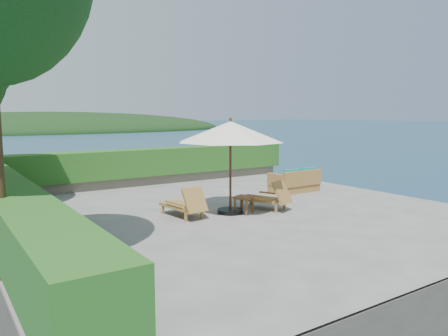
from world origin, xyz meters
TOP-DOWN VIEW (x-y plane):
  - ground at (0.00, 0.00)m, footprint 12.00×12.00m
  - foundation at (0.00, 0.00)m, footprint 12.00×12.00m
  - ocean at (0.00, 0.00)m, footprint 600.00×600.00m
  - offshore_island at (25.00, 140.00)m, footprint 126.00×57.60m
  - planter_wall_far at (0.00, 5.60)m, footprint 12.00×0.60m
  - planter_wall_left at (-5.60, 0.00)m, footprint 0.60×12.00m
  - hedge_far at (0.00, 5.60)m, footprint 12.40×0.90m
  - hedge_left at (-5.60, 0.00)m, footprint 0.90×12.40m
  - patio_umbrella at (-0.15, -0.17)m, footprint 3.27×3.27m
  - lounge_left at (-1.39, 0.12)m, footprint 0.73×1.49m
  - lounge_right at (0.98, -0.37)m, footprint 1.11×1.59m
  - side_table at (0.12, -0.42)m, footprint 0.59×0.59m
  - wicker_loveseat at (3.55, 1.25)m, footprint 1.72×0.88m

SIDE VIEW (x-z plane):
  - offshore_island at x=25.00m, z-range -9.30..3.30m
  - ocean at x=0.00m, z-range -3.00..-3.00m
  - foundation at x=0.00m, z-range -3.05..-0.05m
  - ground at x=0.00m, z-range 0.00..0.00m
  - planter_wall_far at x=0.00m, z-range 0.00..0.36m
  - planter_wall_left at x=-5.60m, z-range 0.00..0.36m
  - wicker_loveseat at x=3.55m, z-range -0.09..0.75m
  - lounge_left at x=-1.39m, z-range -0.07..0.76m
  - lounge_right at x=0.98m, z-range -0.07..0.78m
  - side_table at x=0.12m, z-range 0.15..0.63m
  - hedge_far at x=0.00m, z-range 0.35..1.35m
  - hedge_left at x=-5.60m, z-range 0.35..1.35m
  - patio_umbrella at x=-0.15m, z-range 0.89..3.46m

